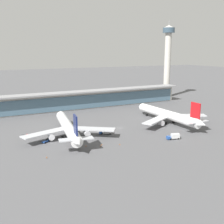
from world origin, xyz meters
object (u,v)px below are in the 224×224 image
Objects in this scene: airliner_centre_stand at (168,115)px; safety_cone_echo at (86,146)px; service_truck_by_tail_blue at (174,136)px; safety_cone_delta at (120,144)px; service_truck_under_wing_blue at (106,131)px; safety_cone_bravo at (101,146)px; service_truck_near_nose_blue at (46,141)px; service_truck_mid_apron_red at (26,136)px; control_tower at (168,56)px; airliner_left_stand at (68,127)px; safety_cone_charlie at (47,157)px; safety_cone_alpha at (102,145)px.

airliner_centre_stand reaches higher than safety_cone_echo.
service_truck_by_tail_blue is 10.91× the size of safety_cone_delta.
service_truck_by_tail_blue is (29.13, -25.77, 0.00)m from service_truck_under_wing_blue.
service_truck_under_wing_blue is at bearing 56.29° from safety_cone_bravo.
service_truck_near_nose_blue is 30.09m from safety_cone_bravo.
safety_cone_echo is at bearing -141.83° from service_truck_under_wing_blue.
control_tower is (157.55, 75.40, 41.59)m from service_truck_mid_apron_red.
airliner_left_stand reaches higher than safety_cone_bravo.
service_truck_under_wing_blue reaches higher than safety_cone_charlie.
safety_cone_bravo is (-40.94, 8.07, -1.37)m from service_truck_by_tail_blue.
service_truck_under_wing_blue is 151.72m from control_tower.
control_tower is 175.02m from safety_cone_echo.
safety_cone_alpha is at bearing -161.30° from airliner_centre_stand.
safety_cone_delta is at bearing -52.10° from airliner_left_stand.
safety_cone_delta is at bearing -15.16° from safety_cone_bravo.
safety_cone_bravo and safety_cone_charlie have the same top height.
service_truck_near_nose_blue is 8.74× the size of safety_cone_alpha.
airliner_left_stand is 96.64× the size of safety_cone_echo.
safety_cone_echo is (-47.79, 11.10, -1.37)m from service_truck_by_tail_blue.
airliner_left_stand is 1.00× the size of airliner_centre_stand.
airliner_centre_stand is at bearing 25.46° from safety_cone_delta.
safety_cone_bravo is at bearing 164.84° from safety_cone_delta.
safety_cone_echo is at bearing 15.82° from safety_cone_charlie.
service_truck_by_tail_blue is (-19.00, -29.24, -4.00)m from airliner_centre_stand.
safety_cone_charlie is at bearing -126.24° from airliner_left_stand.
service_truck_mid_apron_red is (-7.77, 14.15, 0.00)m from service_truck_near_nose_blue.
service_truck_under_wing_blue is 10.82× the size of safety_cone_echo.
safety_cone_echo is (21.72, 6.15, 0.00)m from safety_cone_charlie.
service_truck_near_nose_blue reaches higher than safety_cone_echo.
service_truck_mid_apron_red is (-21.41, 10.52, -4.88)m from airliner_left_stand.
control_tower reaches higher than safety_cone_echo.
safety_cone_delta is at bearing -41.05° from service_truck_mid_apron_red.
safety_cone_delta is (8.57, -3.99, 0.00)m from safety_cone_alpha.
safety_cone_bravo is at bearing -46.68° from service_truck_mid_apron_red.
safety_cone_delta and safety_cone_echo have the same top height.
safety_cone_delta is at bearing 0.67° from safety_cone_charlie.
service_truck_by_tail_blue is 150.12m from control_tower.
airliner_left_stand reaches higher than safety_cone_charlie.
service_truck_mid_apron_red is at bearing 135.65° from safety_cone_alpha.
safety_cone_alpha is at bearing -62.48° from airliner_left_stand.
airliner_centre_stand is 63.80m from safety_cone_bravo.
safety_cone_bravo is (9.76, -22.53, -5.37)m from airliner_left_stand.
safety_cone_echo is (-16.71, 5.71, 0.00)m from safety_cone_delta.
service_truck_by_tail_blue reaches higher than safety_cone_bravo.
safety_cone_charlie is at bearing -152.72° from service_truck_under_wing_blue.
service_truck_mid_apron_red is (-91.11, 11.88, -4.88)m from airliner_centre_stand.
service_truck_under_wing_blue reaches higher than safety_cone_bravo.
safety_cone_echo is at bearing -81.50° from airliner_left_stand.
safety_cone_bravo is at bearing -139.36° from control_tower.
airliner_centre_stand is 91.94m from safety_cone_charlie.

